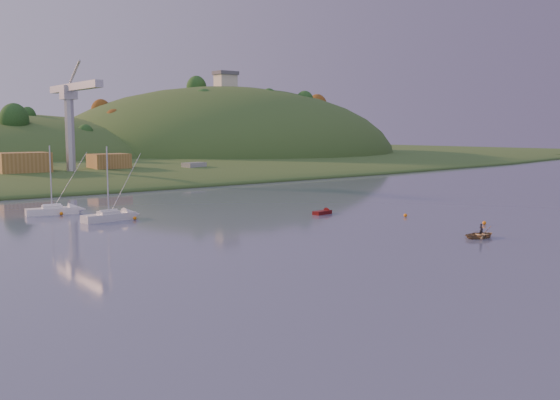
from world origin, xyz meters
TOP-DOWN VIEW (x-y plane):
  - shore_slope at (0.00, 165.00)m, footprint 640.00×150.00m
  - hill_center at (10.00, 210.00)m, footprint 140.00×120.00m
  - hill_right at (95.00, 195.00)m, footprint 150.00×130.00m
  - hilltop_house at (95.00, 195.00)m, footprint 9.00×7.00m
  - wharf at (5.00, 122.00)m, footprint 42.00×16.00m
  - shed_west at (-8.00, 123.00)m, footprint 11.00×8.00m
  - shed_east at (13.00, 124.00)m, footprint 9.00×7.00m
  - dock_crane at (2.00, 118.39)m, footprint 3.20×28.00m
  - sailboat_near at (-16.28, 56.05)m, footprint 7.47×2.98m
  - sailboat_far at (-20.16, 67.23)m, footprint 7.48×3.29m
  - canoe at (11.53, 16.70)m, footprint 4.15×3.31m
  - paddler at (11.53, 16.70)m, footprint 0.43×0.57m
  - red_tender at (11.64, 43.08)m, footprint 3.83×1.82m
  - work_vessel at (33.83, 118.00)m, footprint 15.72×9.31m
  - buoy_0 at (20.51, 22.20)m, footprint 0.50×0.50m
  - buoy_1 at (18.19, 33.43)m, footprint 0.50×0.50m
  - buoy_3 at (-19.38, 65.66)m, footprint 0.50×0.50m
  - buoy_4 at (-13.16, 54.60)m, footprint 0.50×0.50m

SIDE VIEW (x-z plane):
  - shore_slope at x=0.00m, z-range -3.50..3.50m
  - hill_center at x=10.00m, z-range -18.00..18.00m
  - hill_right at x=95.00m, z-range -30.00..30.00m
  - buoy_0 at x=20.51m, z-range 0.00..0.50m
  - buoy_1 at x=18.19m, z-range 0.00..0.50m
  - buoy_3 at x=-19.38m, z-range 0.00..0.50m
  - buoy_4 at x=-13.16m, z-range 0.00..0.50m
  - red_tender at x=11.64m, z-range -0.36..0.89m
  - canoe at x=11.53m, z-range 0.00..0.77m
  - sailboat_far at x=-20.16m, z-range -4.34..5.68m
  - sailboat_near at x=-16.28m, z-range -4.37..5.72m
  - paddler at x=11.53m, z-range 0.00..1.41m
  - wharf at x=5.00m, z-range 0.00..2.40m
  - work_vessel at x=33.83m, z-range -0.55..3.26m
  - shed_east at x=13.00m, z-range 2.40..6.40m
  - shed_west at x=-8.00m, z-range 2.40..7.20m
  - dock_crane at x=2.00m, z-range 7.02..27.32m
  - hilltop_house at x=95.00m, z-range 30.18..36.63m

